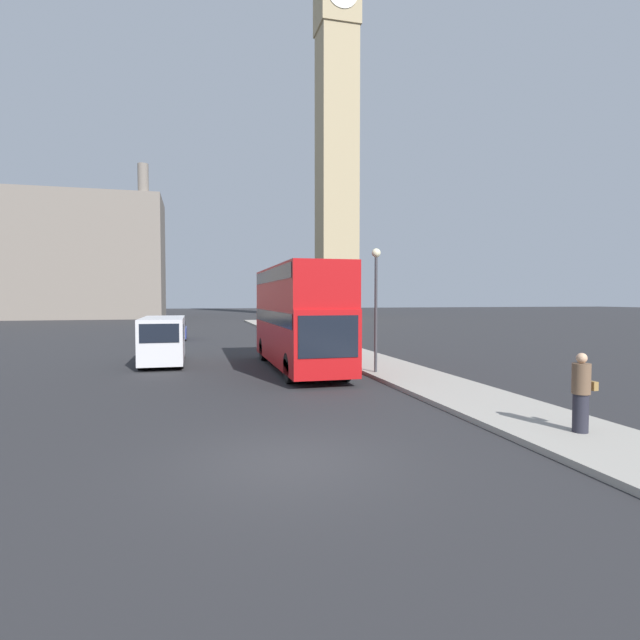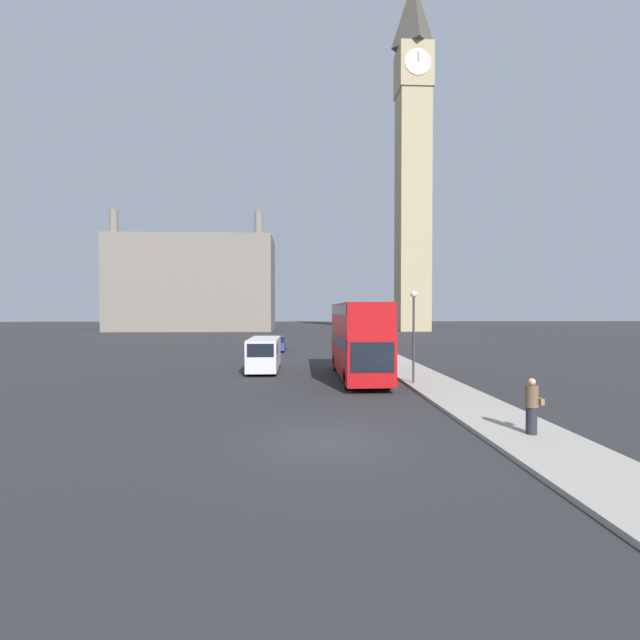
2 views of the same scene
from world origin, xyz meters
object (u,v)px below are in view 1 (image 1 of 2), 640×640
Objects in this scene: street_lamp at (376,290)px; parked_sedan at (174,331)px; red_double_decker_bus at (298,313)px; white_van at (163,339)px; pedestrian at (581,393)px; clock_tower at (337,102)px.

street_lamp is 22.56m from parked_sedan.
white_van is at bearing 150.74° from red_double_decker_bus.
red_double_decker_bus is at bearing 107.52° from pedestrian.
white_van is 1.14× the size of street_lamp.
clock_tower is 72.36m from street_lamp.
street_lamp reaches higher than parked_sedan.
street_lamp reaches higher than red_double_decker_bus.
white_van is at bearing 122.10° from pedestrian.
street_lamp reaches higher than white_van.
clock_tower is 15.36× the size of parked_sedan.
pedestrian is at bearing -82.93° from street_lamp.
red_double_decker_bus reaches higher than white_van.
pedestrian is at bearing -72.13° from parked_sedan.
parked_sedan is (-25.06, -41.84, -35.37)m from clock_tower.
white_van is at bearing -89.94° from parked_sedan.
white_van is at bearing -113.86° from clock_tower.
parked_sedan is at bearing -120.92° from clock_tower.
white_van is 3.19× the size of pedestrian.
red_double_decker_bus is at bearing -107.71° from clock_tower.
parked_sedan is at bearing 108.11° from red_double_decker_bus.
white_van is 1.24× the size of parked_sedan.
white_van is at bearing 145.60° from street_lamp.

